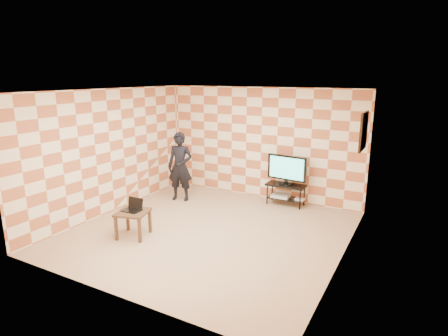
{
  "coord_description": "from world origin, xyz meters",
  "views": [
    {
      "loc": [
        3.51,
        -5.82,
        2.98
      ],
      "look_at": [
        0.0,
        0.6,
        1.15
      ],
      "focal_mm": 30.0,
      "sensor_mm": 36.0,
      "label": 1
    }
  ],
  "objects": [
    {
      "name": "tv_stand",
      "position": [
        0.78,
        2.2,
        0.36
      ],
      "size": [
        0.91,
        0.41,
        0.5
      ],
      "color": "black",
      "rests_on": "floor"
    },
    {
      "name": "wall_left",
      "position": [
        -2.5,
        0.0,
        1.35
      ],
      "size": [
        0.02,
        5.0,
        2.7
      ],
      "primitive_type": "cube",
      "color": "#FFF0C9",
      "rests_on": "ground"
    },
    {
      "name": "wall_art",
      "position": [
        2.47,
        1.55,
        1.95
      ],
      "size": [
        0.04,
        0.72,
        0.72
      ],
      "color": "black",
      "rests_on": "wall_right"
    },
    {
      "name": "wall_front",
      "position": [
        0.0,
        -2.5,
        1.35
      ],
      "size": [
        5.0,
        0.02,
        2.7
      ],
      "primitive_type": "cube",
      "color": "#FFF0C9",
      "rests_on": "ground"
    },
    {
      "name": "game_console",
      "position": [
        1.13,
        2.18,
        0.2
      ],
      "size": [
        0.21,
        0.16,
        0.05
      ],
      "primitive_type": "cube",
      "rotation": [
        0.0,
        0.0,
        -0.05
      ],
      "color": "silver",
      "rests_on": "tv_stand"
    },
    {
      "name": "person",
      "position": [
        -1.6,
        1.33,
        0.83
      ],
      "size": [
        0.69,
        0.54,
        1.66
      ],
      "primitive_type": "imported",
      "rotation": [
        0.0,
        0.0,
        0.27
      ],
      "color": "black",
      "rests_on": "floor"
    },
    {
      "name": "tv",
      "position": [
        0.78,
        2.19,
        0.88
      ],
      "size": [
        0.94,
        0.21,
        0.69
      ],
      "color": "black",
      "rests_on": "tv_stand"
    },
    {
      "name": "floor",
      "position": [
        0.0,
        0.0,
        0.0
      ],
      "size": [
        5.0,
        5.0,
        0.0
      ],
      "primitive_type": "plane",
      "color": "tan",
      "rests_on": "ground"
    },
    {
      "name": "ceiling",
      "position": [
        0.0,
        0.0,
        2.7
      ],
      "size": [
        5.0,
        5.0,
        0.02
      ],
      "primitive_type": "cube",
      "color": "white",
      "rests_on": "wall_back"
    },
    {
      "name": "wall_back",
      "position": [
        0.0,
        2.5,
        1.35
      ],
      "size": [
        5.0,
        0.02,
        2.7
      ],
      "primitive_type": "cube",
      "color": "#FFF0C9",
      "rests_on": "ground"
    },
    {
      "name": "wall_right",
      "position": [
        2.5,
        0.0,
        1.35
      ],
      "size": [
        0.02,
        5.0,
        2.7
      ],
      "primitive_type": "cube",
      "color": "#FFF0C9",
      "rests_on": "ground"
    },
    {
      "name": "side_table",
      "position": [
        -1.15,
        -0.87,
        0.41
      ],
      "size": [
        0.69,
        0.69,
        0.5
      ],
      "color": "#3C2618",
      "rests_on": "floor"
    },
    {
      "name": "laptop",
      "position": [
        -1.18,
        -0.82,
        0.55
      ],
      "size": [
        0.34,
        0.27,
        0.23
      ],
      "color": "black",
      "rests_on": "side_table"
    },
    {
      "name": "dvd_player",
      "position": [
        0.66,
        2.17,
        0.21
      ],
      "size": [
        0.42,
        0.31,
        0.07
      ],
      "primitive_type": "cube",
      "rotation": [
        0.0,
        0.0,
        0.03
      ],
      "color": "#BCBCBE",
      "rests_on": "tv_stand"
    }
  ]
}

